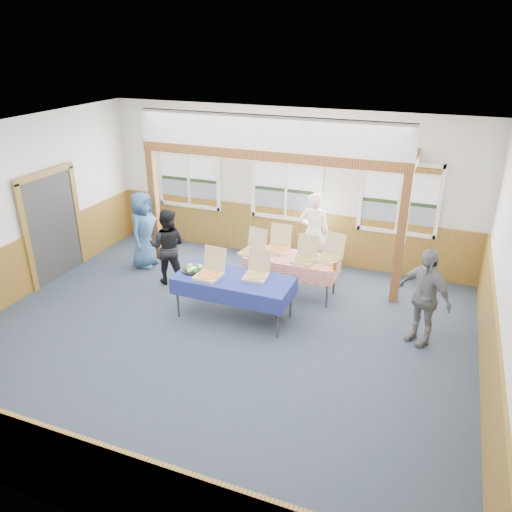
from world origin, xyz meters
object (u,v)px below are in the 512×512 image
at_px(man_blue, 143,230).
at_px(woman_black, 168,246).
at_px(table_right, 292,260).
at_px(person_grey, 424,296).
at_px(woman_white, 314,233).
at_px(table_left, 234,280).

bearing_deg(man_blue, woman_black, -123.65).
distance_m(table_right, person_grey, 2.50).
xyz_separation_m(woman_white, woman_black, (-2.49, -1.51, -0.09)).
relative_size(table_right, man_blue, 1.14).
xyz_separation_m(table_left, man_blue, (-2.59, 1.26, 0.10)).
height_order(table_left, person_grey, person_grey).
height_order(woman_white, man_blue, woman_white).
xyz_separation_m(woman_black, man_blue, (-0.86, 0.49, 0.05)).
relative_size(table_right, person_grey, 1.14).
bearing_deg(table_right, person_grey, -37.64).
bearing_deg(man_blue, person_grey, -103.02).
height_order(table_left, woman_black, woman_black).
height_order(man_blue, person_grey, man_blue).
xyz_separation_m(table_right, woman_white, (0.10, 1.12, 0.15)).
xyz_separation_m(woman_white, man_blue, (-3.35, -1.02, -0.04)).
bearing_deg(man_blue, woman_white, -77.28).
relative_size(man_blue, person_grey, 1.00).
distance_m(table_right, man_blue, 3.26).
relative_size(table_left, person_grey, 1.25).
relative_size(table_left, man_blue, 1.24).
bearing_deg(person_grey, table_left, -138.16).
xyz_separation_m(table_right, woman_black, (-2.39, -0.39, 0.06)).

